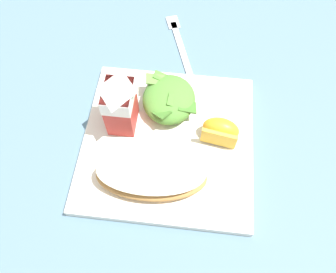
{
  "coord_description": "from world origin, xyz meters",
  "views": [
    {
      "loc": [
        -0.25,
        -0.03,
        0.5
      ],
      "look_at": [
        0.0,
        0.0,
        0.03
      ],
      "focal_mm": 35.27,
      "sensor_mm": 36.0,
      "label": 1
    }
  ],
  "objects_px": {
    "green_salad_pile": "(169,99)",
    "metal_fork": "(180,43)",
    "cheesy_pizza_bread": "(151,175)",
    "white_plate": "(168,142)",
    "orange_wedge_front": "(221,130)",
    "milk_carton": "(119,102)"
  },
  "relations": [
    {
      "from": "green_salad_pile",
      "to": "metal_fork",
      "type": "bearing_deg",
      "value": -1.28
    },
    {
      "from": "cheesy_pizza_bread",
      "to": "metal_fork",
      "type": "distance_m",
      "value": 0.3
    },
    {
      "from": "white_plate",
      "to": "metal_fork",
      "type": "distance_m",
      "value": 0.23
    },
    {
      "from": "orange_wedge_front",
      "to": "metal_fork",
      "type": "distance_m",
      "value": 0.23
    },
    {
      "from": "orange_wedge_front",
      "to": "metal_fork",
      "type": "xyz_separation_m",
      "value": [
        0.21,
        0.09,
        -0.03
      ]
    },
    {
      "from": "milk_carton",
      "to": "metal_fork",
      "type": "distance_m",
      "value": 0.23
    },
    {
      "from": "white_plate",
      "to": "cheesy_pizza_bread",
      "type": "relative_size",
      "value": 1.61
    },
    {
      "from": "cheesy_pizza_bread",
      "to": "milk_carton",
      "type": "relative_size",
      "value": 1.58
    },
    {
      "from": "green_salad_pile",
      "to": "milk_carton",
      "type": "relative_size",
      "value": 0.93
    },
    {
      "from": "milk_carton",
      "to": "orange_wedge_front",
      "type": "bearing_deg",
      "value": -93.33
    },
    {
      "from": "white_plate",
      "to": "milk_carton",
      "type": "height_order",
      "value": "milk_carton"
    },
    {
      "from": "green_salad_pile",
      "to": "white_plate",
      "type": "bearing_deg",
      "value": -174.88
    },
    {
      "from": "white_plate",
      "to": "cheesy_pizza_bread",
      "type": "distance_m",
      "value": 0.08
    },
    {
      "from": "white_plate",
      "to": "metal_fork",
      "type": "relative_size",
      "value": 1.53
    },
    {
      "from": "white_plate",
      "to": "orange_wedge_front",
      "type": "distance_m",
      "value": 0.09
    },
    {
      "from": "orange_wedge_front",
      "to": "green_salad_pile",
      "type": "bearing_deg",
      "value": 60.38
    },
    {
      "from": "cheesy_pizza_bread",
      "to": "orange_wedge_front",
      "type": "bearing_deg",
      "value": -48.75
    },
    {
      "from": "white_plate",
      "to": "orange_wedge_front",
      "type": "xyz_separation_m",
      "value": [
        0.02,
        -0.08,
        0.03
      ]
    },
    {
      "from": "milk_carton",
      "to": "orange_wedge_front",
      "type": "distance_m",
      "value": 0.17
    },
    {
      "from": "cheesy_pizza_bread",
      "to": "green_salad_pile",
      "type": "bearing_deg",
      "value": -4.67
    },
    {
      "from": "milk_carton",
      "to": "orange_wedge_front",
      "type": "height_order",
      "value": "milk_carton"
    },
    {
      "from": "cheesy_pizza_bread",
      "to": "orange_wedge_front",
      "type": "xyz_separation_m",
      "value": [
        0.09,
        -0.1,
        0.0
      ]
    }
  ]
}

